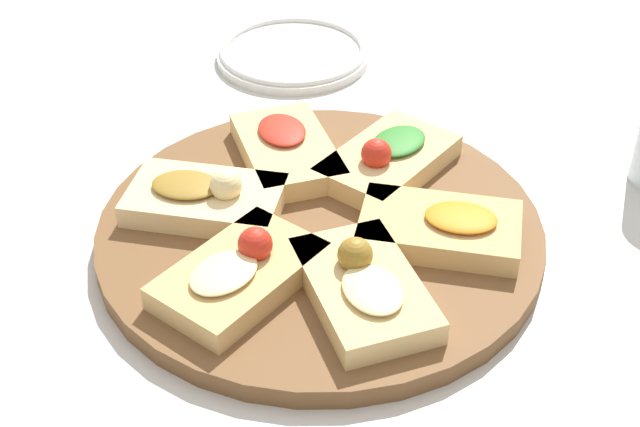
{
  "coord_description": "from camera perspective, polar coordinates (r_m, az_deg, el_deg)",
  "views": [
    {
      "loc": [
        -0.56,
        -0.29,
        0.51
      ],
      "look_at": [
        0.0,
        0.0,
        0.03
      ],
      "focal_mm": 50.0,
      "sensor_mm": 36.0,
      "label": 1
    }
  ],
  "objects": [
    {
      "name": "focaccia_slice_5",
      "position": [
        0.88,
        -2.15,
        4.11
      ],
      "size": [
        0.16,
        0.16,
        0.03
      ],
      "color": "#DBB775",
      "rests_on": "serving_board"
    },
    {
      "name": "focaccia_slice_4",
      "position": [
        0.86,
        4.36,
        3.49
      ],
      "size": [
        0.15,
        0.11,
        0.04
      ],
      "color": "#DBB775",
      "rests_on": "serving_board"
    },
    {
      "name": "focaccia_slice_3",
      "position": [
        0.78,
        7.77,
        -0.89
      ],
      "size": [
        0.12,
        0.16,
        0.03
      ],
      "color": "tan",
      "rests_on": "serving_board"
    },
    {
      "name": "plate_right",
      "position": [
        1.11,
        -1.73,
        10.23
      ],
      "size": [
        0.19,
        0.19,
        0.02
      ],
      "color": "white",
      "rests_on": "ground_plane"
    },
    {
      "name": "focaccia_slice_1",
      "position": [
        0.73,
        -5.17,
        -3.78
      ],
      "size": [
        0.15,
        0.11,
        0.04
      ],
      "color": "tan",
      "rests_on": "serving_board"
    },
    {
      "name": "focaccia_slice_2",
      "position": [
        0.71,
        2.82,
        -4.67
      ],
      "size": [
        0.16,
        0.16,
        0.04
      ],
      "color": "#DBB775",
      "rests_on": "serving_board"
    },
    {
      "name": "focaccia_slice_0",
      "position": [
        0.81,
        -7.34,
        1.02
      ],
      "size": [
        0.12,
        0.16,
        0.04
      ],
      "color": "#E5C689",
      "rests_on": "serving_board"
    },
    {
      "name": "ground_plane",
      "position": [
        0.81,
        0.0,
        -1.67
      ],
      "size": [
        3.0,
        3.0,
        0.0
      ],
      "primitive_type": "plane",
      "color": "beige"
    },
    {
      "name": "serving_board",
      "position": [
        0.8,
        0.0,
        -1.15
      ],
      "size": [
        0.4,
        0.4,
        0.02
      ],
      "primitive_type": "cylinder",
      "color": "brown",
      "rests_on": "ground_plane"
    }
  ]
}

